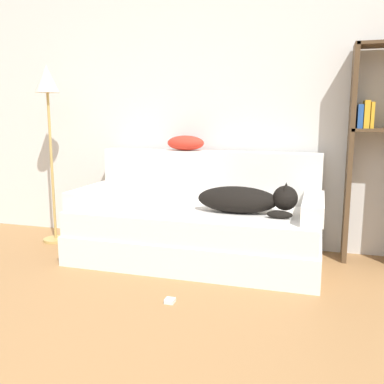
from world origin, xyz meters
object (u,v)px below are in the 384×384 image
(laptop, at_px, (170,206))
(throw_pillow, at_px, (186,143))
(couch, at_px, (195,235))
(power_adapter, at_px, (170,301))
(dog, at_px, (247,199))
(bookshelf, at_px, (376,144))
(floor_lamp, at_px, (48,102))

(laptop, distance_m, throw_pillow, 0.61)
(couch, relative_size, power_adapter, 32.97)
(dog, xyz_separation_m, bookshelf, (0.91, 0.43, 0.40))
(bookshelf, xyz_separation_m, power_adapter, (-1.25, -1.20, -0.92))
(couch, distance_m, throw_pillow, 0.82)
(couch, xyz_separation_m, floor_lamp, (-1.39, 0.14, 1.06))
(couch, xyz_separation_m, bookshelf, (1.33, 0.38, 0.72))
(couch, relative_size, laptop, 5.69)
(throw_pillow, height_order, floor_lamp, floor_lamp)
(power_adapter, bearing_deg, laptop, 109.38)
(couch, distance_m, floor_lamp, 1.75)
(dog, xyz_separation_m, floor_lamp, (-1.80, 0.19, 0.74))
(bookshelf, distance_m, floor_lamp, 2.75)
(throw_pillow, bearing_deg, power_adapter, -77.07)
(laptop, bearing_deg, bookshelf, -2.66)
(throw_pillow, height_order, bookshelf, bookshelf)
(laptop, bearing_deg, power_adapter, -87.68)
(laptop, xyz_separation_m, bookshelf, (1.53, 0.39, 0.50))
(dog, height_order, power_adapter, dog)
(throw_pillow, distance_m, bookshelf, 1.52)
(bookshelf, bearing_deg, throw_pillow, -179.48)
(dog, height_order, floor_lamp, floor_lamp)
(power_adapter, bearing_deg, floor_lamp, 146.87)
(dog, height_order, bookshelf, bookshelf)
(laptop, xyz_separation_m, power_adapter, (0.28, -0.81, -0.42))
(power_adapter, bearing_deg, couch, 95.22)
(couch, height_order, floor_lamp, floor_lamp)
(laptop, bearing_deg, dog, -20.49)
(couch, distance_m, power_adapter, 0.85)
(couch, bearing_deg, bookshelf, 16.12)
(dog, distance_m, throw_pillow, 0.83)
(couch, relative_size, dog, 2.59)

